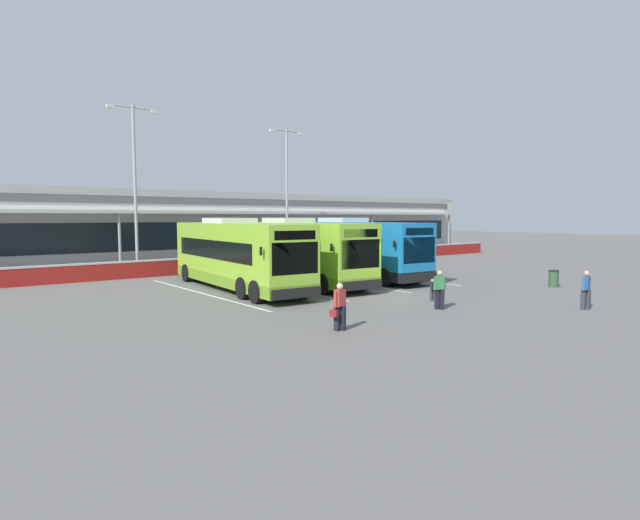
# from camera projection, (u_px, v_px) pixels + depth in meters

# --- Properties ---
(ground_plane) EXTENTS (200.00, 200.00, 0.00)m
(ground_plane) POSITION_uv_depth(u_px,v_px,m) (375.00, 296.00, 24.77)
(ground_plane) COLOR #605E5B
(terminal_building) EXTENTS (70.00, 13.00, 6.00)m
(terminal_building) POSITION_uv_depth(u_px,v_px,m) (164.00, 226.00, 45.52)
(terminal_building) COLOR silver
(terminal_building) RESTS_ON ground
(red_barrier_wall) EXTENTS (60.00, 0.40, 1.10)m
(red_barrier_wall) POSITION_uv_depth(u_px,v_px,m) (231.00, 263.00, 36.05)
(red_barrier_wall) COLOR maroon
(red_barrier_wall) RESTS_ON ground
(coach_bus_leftmost) EXTENTS (3.76, 12.32, 3.78)m
(coach_bus_leftmost) POSITION_uv_depth(u_px,v_px,m) (237.00, 256.00, 26.85)
(coach_bus_leftmost) COLOR #8CC633
(coach_bus_leftmost) RESTS_ON ground
(coach_bus_left_centre) EXTENTS (3.76, 12.32, 3.78)m
(coach_bus_left_centre) POSITION_uv_depth(u_px,v_px,m) (297.00, 252.00, 29.42)
(coach_bus_left_centre) COLOR #8CC633
(coach_bus_left_centre) RESTS_ON ground
(coach_bus_centre) EXTENTS (3.76, 12.32, 3.78)m
(coach_bus_centre) POSITION_uv_depth(u_px,v_px,m) (352.00, 249.00, 32.26)
(coach_bus_centre) COLOR #1972B7
(coach_bus_centre) RESTS_ON ground
(bay_stripe_far_west) EXTENTS (0.14, 13.00, 0.01)m
(bay_stripe_far_west) POSITION_uv_depth(u_px,v_px,m) (201.00, 293.00, 25.56)
(bay_stripe_far_west) COLOR silver
(bay_stripe_far_west) RESTS_ON ground
(bay_stripe_west) EXTENTS (0.14, 13.00, 0.01)m
(bay_stripe_west) POSITION_uv_depth(u_px,v_px,m) (272.00, 286.00, 28.16)
(bay_stripe_west) COLOR silver
(bay_stripe_west) RESTS_ON ground
(bay_stripe_mid_west) EXTENTS (0.14, 13.00, 0.01)m
(bay_stripe_mid_west) POSITION_uv_depth(u_px,v_px,m) (330.00, 280.00, 30.76)
(bay_stripe_mid_west) COLOR silver
(bay_stripe_mid_west) RESTS_ON ground
(bay_stripe_centre) EXTENTS (0.14, 13.00, 0.01)m
(bay_stripe_centre) POSITION_uv_depth(u_px,v_px,m) (379.00, 275.00, 33.36)
(bay_stripe_centre) COLOR silver
(bay_stripe_centre) RESTS_ON ground
(pedestrian_with_handbag) EXTENTS (0.64, 0.32, 1.62)m
(pedestrian_with_handbag) POSITION_uv_depth(u_px,v_px,m) (340.00, 306.00, 17.06)
(pedestrian_with_handbag) COLOR black
(pedestrian_with_handbag) RESTS_ON ground
(pedestrian_in_dark_coat) EXTENTS (0.53, 0.30, 1.62)m
(pedestrian_in_dark_coat) POSITION_uv_depth(u_px,v_px,m) (586.00, 289.00, 20.95)
(pedestrian_in_dark_coat) COLOR #33333D
(pedestrian_in_dark_coat) RESTS_ON ground
(pedestrian_child) EXTENTS (0.32, 0.22, 1.00)m
(pedestrian_child) POSITION_uv_depth(u_px,v_px,m) (432.00, 289.00, 23.19)
(pedestrian_child) COLOR #33333D
(pedestrian_child) RESTS_ON ground
(pedestrian_near_bin) EXTENTS (0.53, 0.39, 1.62)m
(pedestrian_near_bin) POSITION_uv_depth(u_px,v_px,m) (440.00, 288.00, 21.03)
(pedestrian_near_bin) COLOR black
(pedestrian_near_bin) RESTS_ON ground
(lamp_post_west) EXTENTS (3.24, 0.28, 11.00)m
(lamp_post_west) POSITION_uv_depth(u_px,v_px,m) (135.00, 179.00, 32.95)
(lamp_post_west) COLOR #9E9EA3
(lamp_post_west) RESTS_ON ground
(lamp_post_centre) EXTENTS (3.24, 0.28, 11.00)m
(lamp_post_centre) POSITION_uv_depth(u_px,v_px,m) (287.00, 187.00, 41.91)
(lamp_post_centre) COLOR #9E9EA3
(lamp_post_centre) RESTS_ON ground
(litter_bin) EXTENTS (0.54, 0.54, 0.93)m
(litter_bin) POSITION_uv_depth(u_px,v_px,m) (554.00, 278.00, 27.78)
(litter_bin) COLOR #2D5133
(litter_bin) RESTS_ON ground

